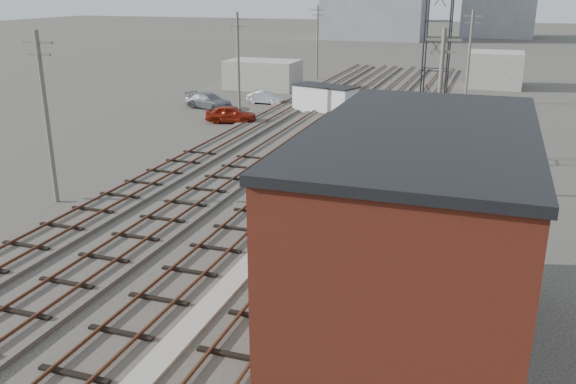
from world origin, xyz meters
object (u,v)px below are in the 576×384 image
at_px(car_grey, 209,101).
at_px(car_silver, 266,98).
at_px(signal_mast, 260,310).
at_px(site_trailer, 325,99).
at_px(car_red, 231,114).
at_px(switch_stand, 303,141).

bearing_deg(car_grey, car_silver, -32.03).
bearing_deg(signal_mast, car_silver, 110.65).
distance_m(site_trailer, car_silver, 7.25).
bearing_deg(car_red, switch_stand, -141.25).
relative_size(site_trailer, car_red, 1.50).
xyz_separation_m(switch_stand, car_grey, (-13.13, 11.75, 0.15)).
bearing_deg(site_trailer, switch_stand, -62.61).
relative_size(signal_mast, car_grey, 0.82).
bearing_deg(switch_stand, signal_mast, -56.36).
relative_size(signal_mast, site_trailer, 0.63).
bearing_deg(switch_stand, car_grey, 156.77).
relative_size(signal_mast, switch_stand, 3.38).
height_order(signal_mast, car_silver, signal_mast).
bearing_deg(car_red, site_trailer, -56.63).
height_order(site_trailer, car_red, site_trailer).
distance_m(switch_stand, car_red, 10.65).
xyz_separation_m(car_red, car_grey, (-4.67, 5.28, -0.02)).
xyz_separation_m(signal_mast, car_silver, (-15.98, 42.42, -1.78)).
bearing_deg(signal_mast, switch_stand, 105.04).
xyz_separation_m(site_trailer, car_grey, (-11.07, -1.64, -0.55)).
relative_size(car_silver, car_grey, 0.74).
bearing_deg(car_red, car_silver, -11.48).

